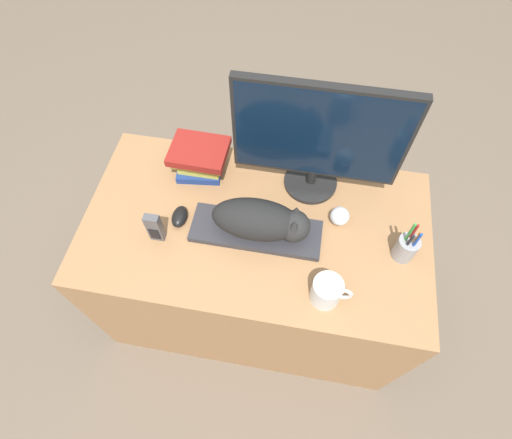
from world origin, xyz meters
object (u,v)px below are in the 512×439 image
(cat, at_px, (263,221))
(coffee_mug, at_px, (327,291))
(computer_mouse, at_px, (180,217))
(book_stack, at_px, (199,158))
(pen_cup, at_px, (406,247))
(monitor, at_px, (319,138))
(baseball, at_px, (340,216))
(keyboard, at_px, (256,231))
(phone, at_px, (155,228))

(cat, relative_size, coffee_mug, 2.57)
(computer_mouse, height_order, book_stack, book_stack)
(computer_mouse, relative_size, pen_cup, 0.46)
(monitor, xyz_separation_m, baseball, (0.12, -0.15, -0.22))
(book_stack, bearing_deg, pen_cup, -17.43)
(cat, bearing_deg, book_stack, 139.66)
(book_stack, bearing_deg, computer_mouse, -94.72)
(keyboard, height_order, book_stack, book_stack)
(keyboard, xyz_separation_m, phone, (-0.33, -0.08, 0.05))
(phone, distance_m, book_stack, 0.33)
(phone, bearing_deg, book_stack, 76.73)
(monitor, distance_m, phone, 0.62)
(computer_mouse, distance_m, coffee_mug, 0.58)
(monitor, xyz_separation_m, book_stack, (-0.42, -0.01, -0.18))
(monitor, bearing_deg, baseball, -52.07)
(keyboard, distance_m, cat, 0.08)
(pen_cup, bearing_deg, monitor, 143.90)
(computer_mouse, xyz_separation_m, book_stack, (0.02, 0.23, 0.05))
(keyboard, xyz_separation_m, book_stack, (-0.26, 0.24, 0.06))
(keyboard, distance_m, book_stack, 0.36)
(cat, height_order, baseball, cat)
(baseball, bearing_deg, keyboard, -160.66)
(monitor, distance_m, computer_mouse, 0.55)
(keyboard, bearing_deg, cat, 0.00)
(monitor, height_order, coffee_mug, monitor)
(computer_mouse, relative_size, coffee_mug, 0.68)
(monitor, height_order, pen_cup, monitor)
(keyboard, bearing_deg, book_stack, 137.02)
(cat, xyz_separation_m, book_stack, (-0.28, 0.24, -0.02))
(baseball, height_order, book_stack, book_stack)
(keyboard, xyz_separation_m, computer_mouse, (-0.28, 0.01, 0.01))
(monitor, xyz_separation_m, pen_cup, (0.34, -0.25, -0.20))
(coffee_mug, bearing_deg, book_stack, 139.85)
(cat, distance_m, coffee_mug, 0.31)
(cat, xyz_separation_m, monitor, (0.14, 0.25, 0.16))
(cat, distance_m, book_stack, 0.37)
(phone, relative_size, book_stack, 0.62)
(keyboard, bearing_deg, baseball, 19.34)
(computer_mouse, bearing_deg, keyboard, -1.45)
(computer_mouse, xyz_separation_m, pen_cup, (0.78, -0.01, 0.03))
(monitor, bearing_deg, book_stack, -178.99)
(cat, bearing_deg, monitor, 60.55)
(computer_mouse, xyz_separation_m, coffee_mug, (0.54, -0.20, 0.03))
(keyboard, distance_m, baseball, 0.30)
(keyboard, distance_m, coffee_mug, 0.33)
(pen_cup, xyz_separation_m, book_stack, (-0.76, 0.24, 0.02))
(cat, xyz_separation_m, pen_cup, (0.48, 0.00, -0.04))
(coffee_mug, xyz_separation_m, baseball, (0.02, 0.30, -0.02))
(cat, height_order, pen_cup, pen_cup)
(computer_mouse, distance_m, baseball, 0.57)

